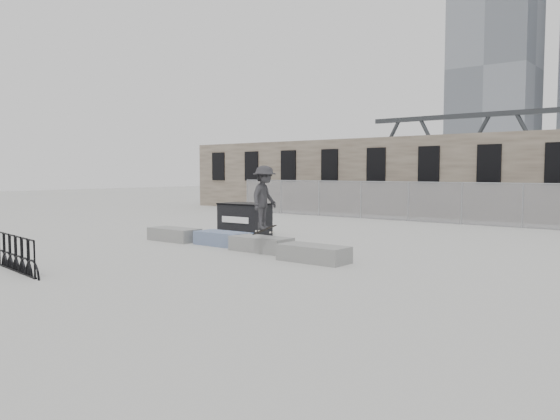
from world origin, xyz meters
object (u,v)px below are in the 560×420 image
object	(u,v)px
planter_center_left	(223,238)
skateboarder	(264,197)
planter_center_right	(261,243)
planter_offset	(314,253)
planter_far_left	(174,234)
dumpster	(245,219)
bike_rack	(16,254)

from	to	relation	value
planter_center_left	skateboarder	size ratio (longest dim) A/B	0.95
planter_center_right	planter_offset	size ratio (longest dim) A/B	1.00
planter_center_right	planter_far_left	bearing A→B (deg)	179.22
planter_center_left	planter_offset	size ratio (longest dim) A/B	1.00
planter_far_left	planter_center_left	xyz separation A→B (m)	(2.27, 0.20, 0.00)
dumpster	bike_rack	size ratio (longest dim) A/B	0.64
planter_far_left	planter_center_right	xyz separation A→B (m)	(4.20, -0.06, 0.00)
planter_center_right	bike_rack	size ratio (longest dim) A/B	0.64
planter_offset	dumpster	bearing A→B (deg)	148.79
planter_far_left	bike_rack	bearing A→B (deg)	-75.80
planter_center_left	dumpster	distance (m)	2.98
planter_center_right	bike_rack	distance (m)	6.98
planter_center_left	skateboarder	distance (m)	3.02
dumpster	bike_rack	xyz separation A→B (m)	(0.76, -9.38, -0.21)
planter_center_right	planter_offset	world-z (taller)	same
skateboarder	bike_rack	bearing A→B (deg)	140.21
planter_far_left	planter_offset	distance (m)	6.68
dumpster	planter_center_left	bearing A→B (deg)	-64.93
planter_offset	dumpster	world-z (taller)	dumpster
planter_far_left	planter_center_left	world-z (taller)	same
planter_offset	bike_rack	world-z (taller)	bike_rack
planter_offset	skateboarder	world-z (taller)	skateboarder
bike_rack	skateboarder	xyz separation A→B (m)	(3.12, 5.99, 1.30)
planter_center_right	planter_center_left	bearing A→B (deg)	172.28
planter_center_left	bike_rack	xyz separation A→B (m)	(-0.61, -6.76, 0.19)
planter_center_right	skateboarder	xyz separation A→B (m)	(0.58, -0.51, 1.49)
planter_offset	skateboarder	distance (m)	2.39
skateboarder	planter_center_right	bearing A→B (deg)	36.20
planter_center_left	planter_center_right	distance (m)	1.95
planter_far_left	bike_rack	distance (m)	6.76
planter_center_left	planter_center_right	bearing A→B (deg)	-7.72
planter_offset	dumpster	distance (m)	6.73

